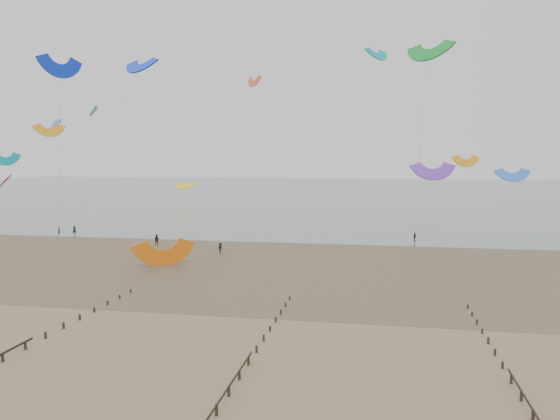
# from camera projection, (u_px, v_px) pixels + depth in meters

# --- Properties ---
(ground) EXTENTS (500.00, 500.00, 0.00)m
(ground) POSITION_uv_depth(u_px,v_px,m) (221.00, 334.00, 46.55)
(ground) COLOR brown
(ground) RESTS_ON ground
(sea_and_shore) EXTENTS (500.00, 665.00, 0.03)m
(sea_and_shore) POSITION_uv_depth(u_px,v_px,m) (261.00, 259.00, 80.96)
(sea_and_shore) COLOR #475654
(sea_and_shore) RESTS_ON ground
(kitesurfer_lead) EXTENTS (0.66, 0.63, 1.52)m
(kitesurfer_lead) POSITION_uv_depth(u_px,v_px,m) (59.00, 231.00, 106.13)
(kitesurfer_lead) COLOR black
(kitesurfer_lead) RESTS_ON ground
(kitesurfers) EXTENTS (138.14, 24.42, 1.88)m
(kitesurfers) POSITION_uv_depth(u_px,v_px,m) (423.00, 243.00, 90.94)
(kitesurfers) COLOR black
(kitesurfers) RESTS_ON ground
(grounded_kite) EXTENTS (9.39, 9.08, 4.07)m
(grounded_kite) POSITION_uv_depth(u_px,v_px,m) (164.00, 265.00, 76.40)
(grounded_kite) COLOR orange
(grounded_kite) RESTS_ON ground
(kites_airborne) EXTENTS (231.77, 112.81, 39.40)m
(kites_airborne) POSITION_uv_depth(u_px,v_px,m) (229.00, 137.00, 135.75)
(kites_airborne) COLOR yellow
(kites_airborne) RESTS_ON ground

